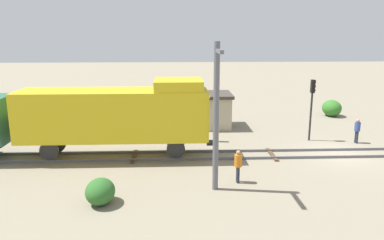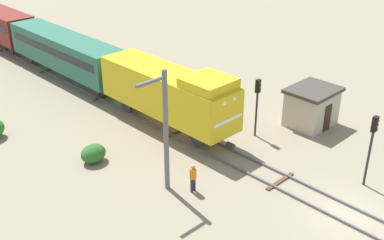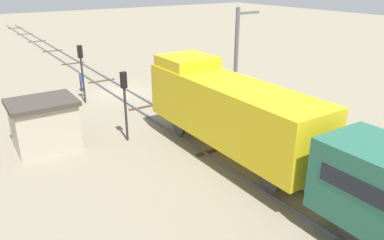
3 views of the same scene
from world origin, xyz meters
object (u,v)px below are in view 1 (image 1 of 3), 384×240
Objects in this scene: traffic_signal_mid at (196,101)px; relay_hut at (213,110)px; traffic_signal_near at (312,99)px; worker_by_signal at (238,164)px; catenary_mast at (216,114)px; worker_near_track at (357,129)px; locomotive at (117,113)px.

relay_hut is (4.10, -1.64, -1.44)m from traffic_signal_mid.
traffic_signal_near is 2.53× the size of worker_by_signal.
traffic_signal_mid is 1.16× the size of relay_hut.
traffic_signal_near is 11.24m from catenary_mast.
worker_by_signal is at bearing 139.47° from traffic_signal_near.
catenary_mast is (-7.47, 10.58, 2.78)m from worker_near_track.
relay_hut is at bearing -5.19° from catenary_mast.
worker_near_track is at bearing -118.38° from relay_hut.
catenary_mast is at bearing 137.53° from traffic_signal_near.
locomotive is 3.31× the size of relay_hut.
traffic_signal_near is 7.90m from relay_hut.
traffic_signal_mid is at bearing 112.66° from worker_by_signal.
worker_near_track is at bearing -95.16° from traffic_signal_mid.
locomotive is at bearing 139.09° from relay_hut.
relay_hut is (5.10, 9.44, 0.40)m from worker_near_track.
traffic_signal_mid is at bearing 3.38° from catenary_mast.
catenary_mast is (-8.47, -0.50, 0.94)m from traffic_signal_mid.
relay_hut is (11.70, 0.10, 0.40)m from worker_by_signal.
traffic_signal_mid is 0.58× the size of catenary_mast.
traffic_signal_near is 0.61× the size of catenary_mast.
worker_near_track is at bearing -81.44° from locomotive.
traffic_signal_mid is at bearing 158.18° from relay_hut.
catenary_mast reaches higher than worker_by_signal.
worker_near_track is at bearing 45.00° from worker_by_signal.
worker_by_signal is (-4.20, -6.60, -1.78)m from locomotive.
catenary_mast is (-8.27, 7.57, 0.79)m from traffic_signal_near.
traffic_signal_mid is 11.28m from worker_near_track.
relay_hut is at bearing 56.22° from traffic_signal_near.
relay_hut is (4.30, 6.43, -1.60)m from traffic_signal_near.
relay_hut is at bearing -40.91° from locomotive.
locomotive is at bearing 124.99° from traffic_signal_mid.
locomotive is at bearing 117.83° from worker_near_track.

